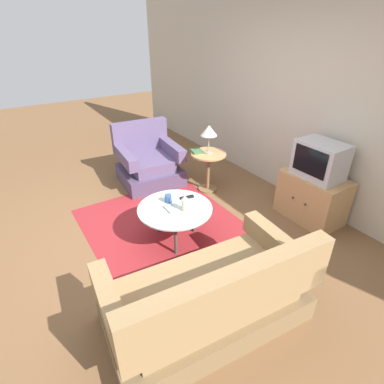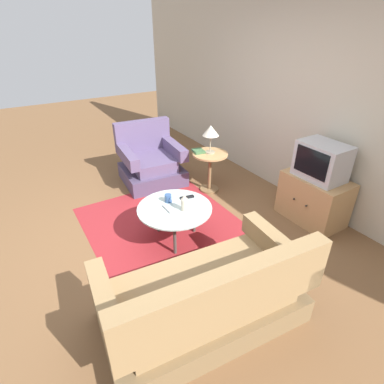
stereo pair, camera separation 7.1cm
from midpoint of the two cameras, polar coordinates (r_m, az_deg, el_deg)
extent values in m
plane|color=brown|center=(3.66, -6.67, -9.10)|extent=(16.00, 16.00, 0.00)
cube|color=#BCB29E|center=(4.40, 20.11, 15.74)|extent=(9.00, 0.12, 2.70)
cube|color=maroon|center=(3.68, -3.61, -8.73)|extent=(2.62, 1.82, 0.00)
cube|color=#4B3E5C|center=(4.92, -8.27, 3.26)|extent=(0.95, 0.97, 0.24)
cube|color=#5B4C70|center=(4.83, -8.45, 5.49)|extent=(0.79, 0.68, 0.18)
cube|color=#5B4C70|center=(5.04, -10.20, 10.42)|extent=(0.22, 0.90, 0.48)
cube|color=#5B4C70|center=(4.66, -12.98, 6.57)|extent=(0.88, 0.22, 0.18)
cube|color=#5B4C70|center=(4.89, -4.42, 8.32)|extent=(0.88, 0.22, 0.18)
cube|color=brown|center=(2.79, 1.74, -20.95)|extent=(1.05, 1.74, 0.24)
cube|color=#93754C|center=(2.63, 1.81, -18.04)|extent=(0.88, 1.44, 0.18)
cube|color=#93754C|center=(2.19, 7.07, -18.82)|extent=(0.29, 1.67, 0.45)
cube|color=#93754C|center=(2.86, 15.47, -9.65)|extent=(0.91, 0.22, 0.19)
cube|color=#93754C|center=(2.34, -15.77, -20.72)|extent=(0.91, 0.22, 0.19)
cube|color=#C64C47|center=(2.22, -2.40, -20.54)|extent=(0.23, 0.32, 0.32)
cylinder|color=#B2C6C1|center=(3.43, -3.83, -3.11)|extent=(0.85, 0.85, 0.02)
cylinder|color=#4C4742|center=(3.66, -0.15, -4.76)|extent=(0.04, 0.04, 0.42)
cylinder|color=#4C4742|center=(3.69, -6.99, -4.72)|extent=(0.04, 0.04, 0.42)
cylinder|color=#4C4742|center=(3.34, -3.72, -8.71)|extent=(0.04, 0.04, 0.42)
cylinder|color=tan|center=(4.43, 2.67, 7.18)|extent=(0.51, 0.51, 0.02)
cylinder|color=brown|center=(4.55, 2.58, 3.67)|extent=(0.05, 0.05, 0.58)
cylinder|color=brown|center=(4.68, 2.50, 0.62)|extent=(0.28, 0.28, 0.02)
cube|color=tan|center=(4.16, 21.22, -0.94)|extent=(0.79, 0.50, 0.60)
sphere|color=black|center=(4.00, 17.97, -1.04)|extent=(0.02, 0.02, 0.02)
sphere|color=black|center=(3.91, 20.03, -2.22)|extent=(0.02, 0.02, 0.02)
cube|color=#B7B7BC|center=(3.93, 22.54, 5.60)|extent=(0.55, 0.39, 0.44)
cube|color=black|center=(3.77, 20.79, 5.38)|extent=(0.44, 0.01, 0.32)
cylinder|color=#9E937A|center=(4.44, 2.63, 7.54)|extent=(0.14, 0.14, 0.02)
cylinder|color=#9E937A|center=(4.39, 2.67, 9.12)|extent=(0.02, 0.02, 0.24)
cone|color=beige|center=(4.33, 2.73, 11.54)|extent=(0.24, 0.24, 0.15)
cylinder|color=beige|center=(3.34, -1.96, -2.42)|extent=(0.07, 0.07, 0.14)
cone|color=beige|center=(3.29, -1.99, -0.97)|extent=(0.07, 0.07, 0.05)
cylinder|color=#335184|center=(3.51, -5.11, -1.23)|extent=(0.08, 0.08, 0.09)
torus|color=#335184|center=(3.47, -4.65, -1.64)|extent=(0.06, 0.01, 0.06)
cube|color=black|center=(3.59, -1.53, -1.00)|extent=(0.08, 0.17, 0.02)
cube|color=#B2B2B7|center=(3.39, -5.08, -3.21)|extent=(0.18, 0.05, 0.02)
cube|color=#3D663D|center=(4.45, 0.42, 7.72)|extent=(0.20, 0.18, 0.03)
camera|label=1|loc=(0.04, -90.59, -0.33)|focal=28.31mm
camera|label=2|loc=(0.04, 89.41, 0.33)|focal=28.31mm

